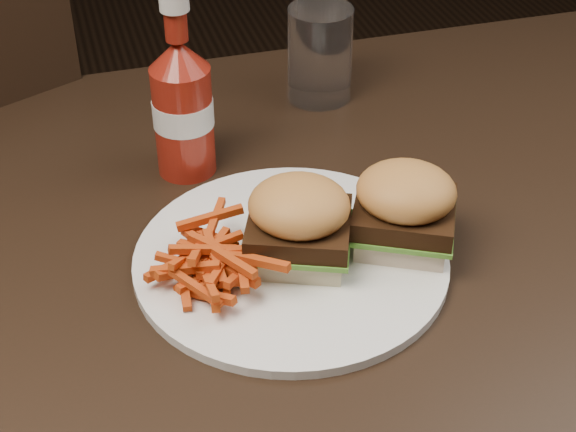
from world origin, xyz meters
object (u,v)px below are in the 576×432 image
object	(u,v)px
plate	(291,259)
dining_table	(318,242)
ketchup_bottle	(184,122)
tumbler	(320,57)

from	to	relation	value
plate	dining_table	bearing A→B (deg)	47.88
plate	ketchup_bottle	xyz separation A→B (m)	(-0.06, 0.19, 0.06)
plate	tumbler	distance (m)	0.34
dining_table	tumbler	xyz separation A→B (m)	(0.08, 0.26, 0.08)
dining_table	tumbler	distance (m)	0.28
tumbler	ketchup_bottle	bearing A→B (deg)	-148.60
tumbler	dining_table	bearing A→B (deg)	-107.87
dining_table	ketchup_bottle	world-z (taller)	ketchup_bottle
tumbler	plate	bearing A→B (deg)	-112.48
dining_table	ketchup_bottle	bearing A→B (deg)	127.31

